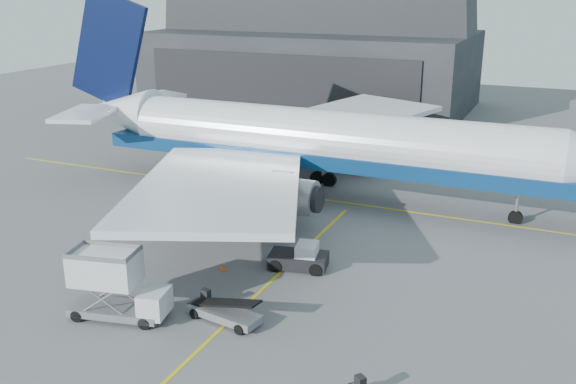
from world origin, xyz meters
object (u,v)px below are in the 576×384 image
at_px(catering_truck, 115,286).
at_px(pushback_tug, 300,258).
at_px(belt_loader_a, 224,312).
at_px(airliner, 310,140).

bearing_deg(catering_truck, pushback_tug, 44.41).
relative_size(pushback_tug, belt_loader_a, 0.88).
xyz_separation_m(catering_truck, pushback_tug, (7.43, 11.16, -1.39)).
distance_m(airliner, catering_truck, 27.02).
height_order(catering_truck, pushback_tug, catering_truck).
distance_m(airliner, belt_loader_a, 25.32).
height_order(airliner, catering_truck, airliner).
bearing_deg(belt_loader_a, airliner, 109.32).
bearing_deg(catering_truck, airliner, 74.12).
xyz_separation_m(pushback_tug, belt_loader_a, (-1.27, -8.89, -0.13)).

